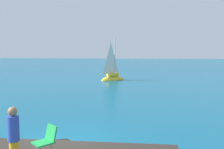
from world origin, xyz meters
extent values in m
plane|color=#0F5675|center=(0.00, 0.00, 0.00)|extent=(160.00, 160.00, 0.00)
ellipsoid|color=yellow|center=(-0.01, 20.08, 0.00)|extent=(2.95, 2.46, 0.99)
cube|color=yellow|center=(-0.01, 20.08, 0.66)|extent=(1.44, 1.29, 0.33)
cylinder|color=#B7B7BC|center=(0.21, 20.23, 2.76)|extent=(0.11, 0.11, 4.52)
cylinder|color=#B2B2B7|center=(-0.53, 19.72, 0.81)|extent=(1.54, 1.10, 0.09)
pyramid|color=silver|center=(-0.20, 19.94, 2.58)|extent=(1.22, 0.86, 3.43)
cylinder|color=#334CB2|center=(-0.14, -3.33, 1.77)|extent=(0.28, 0.28, 0.60)
sphere|color=#9E704C|center=(-0.14, -3.33, 2.18)|extent=(0.22, 0.22, 0.22)
cube|color=green|center=(0.16, -2.23, 1.02)|extent=(0.70, 0.71, 0.04)
cube|color=green|center=(0.33, -2.04, 1.25)|extent=(0.46, 0.43, 0.45)
cylinder|color=silver|center=(0.33, -2.04, 0.85)|extent=(0.04, 0.04, 0.35)
camera|label=1|loc=(2.78, -9.03, 3.67)|focal=41.47mm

